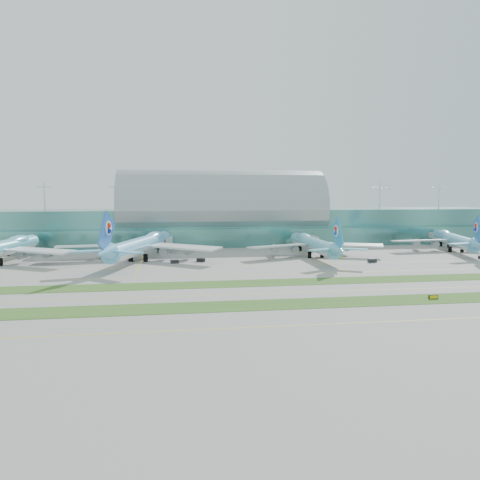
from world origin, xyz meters
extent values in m
plane|color=gray|center=(0.00, 0.00, 0.00)|extent=(700.00, 700.00, 0.00)
cube|color=#3D7A75|center=(0.00, 130.00, 10.00)|extent=(340.00, 42.00, 20.00)
cube|color=#3D7A75|center=(0.00, 106.00, 5.00)|extent=(340.00, 8.00, 10.00)
ellipsoid|color=#9EA5A8|center=(0.00, 130.00, 20.00)|extent=(340.00, 46.20, 16.17)
cylinder|color=white|center=(0.00, 130.00, 28.00)|extent=(0.80, 0.80, 16.00)
cube|color=#B2B7B7|center=(-106.00, 95.00, 5.50)|extent=(3.50, 22.00, 3.00)
cylinder|color=black|center=(-106.00, 85.00, 2.00)|extent=(1.00, 1.00, 4.00)
cube|color=#B2B7B7|center=(-31.00, 95.00, 5.50)|extent=(3.50, 22.00, 3.00)
cylinder|color=black|center=(-31.00, 85.00, 2.00)|extent=(1.00, 1.00, 4.00)
cube|color=#B2B7B7|center=(44.00, 95.00, 5.50)|extent=(3.50, 22.00, 3.00)
cylinder|color=black|center=(44.00, 85.00, 2.00)|extent=(1.00, 1.00, 4.00)
cube|color=#B2B7B7|center=(119.00, 95.00, 5.50)|extent=(3.50, 22.00, 3.00)
cylinder|color=black|center=(119.00, 85.00, 2.00)|extent=(1.00, 1.00, 4.00)
cube|color=#2D591E|center=(0.00, -28.00, 0.04)|extent=(420.00, 12.00, 0.08)
cube|color=#2D591E|center=(0.00, 2.00, 0.04)|extent=(420.00, 12.00, 0.08)
cube|color=yellow|center=(0.00, -48.00, 0.01)|extent=(420.00, 0.35, 0.01)
cube|color=yellow|center=(0.00, -14.00, 0.01)|extent=(420.00, 0.35, 0.01)
cube|color=yellow|center=(0.00, 18.00, 0.01)|extent=(420.00, 0.35, 0.01)
cube|color=yellow|center=(0.00, 40.00, 0.01)|extent=(420.00, 0.35, 0.01)
ellipsoid|color=#5BB4C8|center=(-98.88, 76.79, 8.15)|extent=(9.16, 20.39, 4.61)
cone|color=#5BB4C8|center=(-96.25, 93.32, 6.37)|extent=(7.21, 6.17, 6.47)
cube|color=silver|center=(-83.50, 53.89, 5.95)|extent=(30.88, 22.88, 1.27)
cylinder|color=gray|center=(-87.25, 60.19, 3.76)|extent=(4.41, 6.23, 3.55)
cylinder|color=black|center=(-97.86, 83.18, 1.57)|extent=(1.88, 1.88, 3.13)
cylinder|color=black|center=(-99.29, 54.29, 1.57)|extent=(1.88, 1.88, 3.13)
cylinder|color=#6FC3F5|center=(-43.08, 61.90, 6.83)|extent=(25.82, 68.63, 6.94)
ellipsoid|color=#6FC3F5|center=(-37.72, 80.58, 8.74)|extent=(12.16, 22.10, 4.95)
cone|color=#6FC3F5|center=(-32.77, 97.84, 6.83)|extent=(8.22, 7.29, 6.94)
cone|color=#6FC3F5|center=(-53.89, 24.24, 8.17)|extent=(9.12, 11.50, 6.59)
cube|color=white|center=(-63.07, 65.31, 6.38)|extent=(34.28, 11.89, 1.37)
cylinder|color=gray|center=(-56.56, 69.73, 4.03)|extent=(5.36, 6.97, 3.81)
cube|color=white|center=(-24.33, 54.19, 6.38)|extent=(31.65, 27.32, 1.37)
cylinder|color=gray|center=(-27.50, 61.39, 4.03)|extent=(5.36, 6.97, 3.81)
cube|color=blue|center=(-53.27, 26.39, 15.23)|extent=(4.70, 14.33, 16.14)
cylinder|color=white|center=(-52.96, 27.47, 16.90)|extent=(2.45, 5.44, 5.37)
cylinder|color=black|center=(-35.81, 87.25, 1.68)|extent=(2.02, 2.02, 3.36)
cylinder|color=black|center=(-47.54, 58.52, 1.68)|extent=(2.02, 2.02, 3.36)
cylinder|color=black|center=(-41.09, 56.67, 1.68)|extent=(2.02, 2.02, 3.36)
cylinder|color=#5DB9CE|center=(35.58, 61.39, 5.90)|extent=(6.33, 60.02, 6.00)
ellipsoid|color=#5DB9CE|center=(35.67, 78.19, 7.55)|extent=(5.80, 18.27, 4.27)
cone|color=#5DB9CE|center=(35.76, 93.71, 5.90)|extent=(6.03, 4.87, 6.00)
cone|color=#5DB9CE|center=(35.39, 27.53, 7.06)|extent=(5.75, 8.74, 5.70)
cube|color=silver|center=(18.15, 59.55, 5.52)|extent=(29.67, 17.50, 1.18)
cylinder|color=#919399|center=(22.54, 64.75, 3.48)|extent=(3.32, 5.34, 3.29)
cube|color=silver|center=(52.99, 59.36, 5.52)|extent=(29.62, 17.76, 1.18)
cylinder|color=#919399|center=(48.66, 64.61, 3.48)|extent=(3.32, 5.34, 3.29)
cube|color=#2E94CF|center=(35.40, 29.46, 13.16)|extent=(0.65, 12.72, 13.95)
cylinder|color=white|center=(35.41, 30.43, 14.61)|extent=(0.90, 4.65, 4.64)
cylinder|color=black|center=(35.71, 84.19, 1.45)|extent=(1.74, 1.74, 2.90)
cylinder|color=black|center=(32.66, 57.54, 1.45)|extent=(1.74, 1.74, 2.90)
cylinder|color=black|center=(38.46, 57.50, 1.45)|extent=(1.74, 1.74, 2.90)
cylinder|color=#5EAACF|center=(112.64, 70.31, 5.86)|extent=(22.53, 58.80, 5.95)
ellipsoid|color=#5EAACF|center=(117.35, 86.30, 7.50)|extent=(10.54, 18.96, 4.24)
cone|color=#5EAACF|center=(121.70, 101.08, 5.86)|extent=(7.07, 6.29, 5.95)
cone|color=#5EAACF|center=(103.15, 38.07, 7.01)|extent=(7.87, 9.89, 5.66)
cube|color=silver|center=(95.52, 73.35, 5.47)|extent=(29.38, 10.00, 1.17)
cylinder|color=#999BA1|center=(101.13, 77.10, 3.46)|extent=(4.62, 5.99, 3.27)
cylinder|color=#999BA1|center=(126.00, 69.78, 3.46)|extent=(4.62, 5.99, 3.27)
cube|color=#2A6EBA|center=(103.69, 39.91, 13.06)|extent=(4.12, 12.27, 13.84)
cylinder|color=silver|center=(103.96, 40.83, 14.50)|extent=(2.13, 4.67, 4.61)
cylinder|color=black|center=(119.03, 92.01, 1.44)|extent=(1.73, 1.73, 2.88)
cylinder|color=black|center=(108.79, 67.44, 1.44)|extent=(1.73, 1.73, 2.88)
cylinder|color=black|center=(114.32, 65.81, 1.44)|extent=(1.73, 1.73, 2.88)
cube|color=black|center=(-28.70, 50.14, 0.72)|extent=(3.66, 2.24, 1.44)
cube|color=black|center=(-17.43, 53.31, 0.76)|extent=(3.91, 2.37, 1.53)
cube|color=#CAA30B|center=(44.38, 53.03, 0.60)|extent=(3.55, 1.87, 1.20)
cube|color=black|center=(55.06, 40.10, 0.82)|extent=(3.85, 2.50, 1.64)
cube|color=black|center=(42.30, -28.18, 0.61)|extent=(2.89, 0.32, 1.22)
cube|color=yellow|center=(42.31, -28.38, 0.61)|extent=(2.44, 0.08, 0.89)
cylinder|color=black|center=(41.31, -28.19, 0.28)|extent=(0.13, 0.13, 0.55)
cylinder|color=black|center=(43.30, -28.16, 0.28)|extent=(0.13, 0.13, 0.55)
camera|label=1|loc=(-30.62, -147.38, 29.64)|focal=35.00mm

